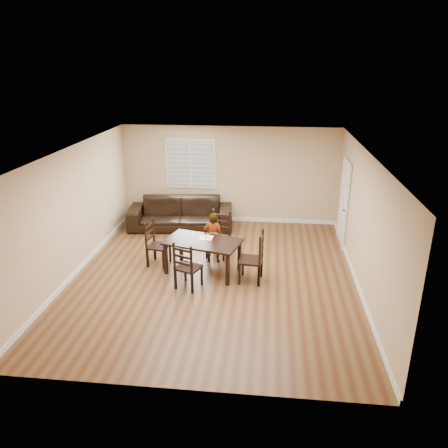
{
  "coord_description": "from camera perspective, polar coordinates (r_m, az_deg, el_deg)",
  "views": [
    {
      "loc": [
        1.12,
        -8.35,
        4.36
      ],
      "look_at": [
        0.16,
        0.53,
        1.0
      ],
      "focal_mm": 35.0,
      "sensor_mm": 36.0,
      "label": 1
    }
  ],
  "objects": [
    {
      "name": "ground",
      "position": [
        9.49,
        -1.3,
        -6.75
      ],
      "size": [
        7.0,
        7.0,
        0.0
      ],
      "primitive_type": "plane",
      "color": "brown",
      "rests_on": "ground"
    },
    {
      "name": "room",
      "position": [
        8.97,
        -1.02,
        4.07
      ],
      "size": [
        6.04,
        7.04,
        2.72
      ],
      "color": "tan",
      "rests_on": "ground"
    },
    {
      "name": "dining_table",
      "position": [
        9.38,
        -2.8,
        -2.7
      ],
      "size": [
        1.76,
        1.27,
        0.74
      ],
      "rotation": [
        0.0,
        0.0,
        -0.26
      ],
      "color": "black",
      "rests_on": "ground"
    },
    {
      "name": "chair_near",
      "position": [
        10.31,
        -0.48,
        -1.43
      ],
      "size": [
        0.59,
        0.57,
        1.08
      ],
      "rotation": [
        0.0,
        0.0,
        -0.27
      ],
      "color": "black",
      "rests_on": "ground"
    },
    {
      "name": "chair_far",
      "position": [
        8.77,
        -5.12,
        -5.85
      ],
      "size": [
        0.59,
        0.57,
        1.02
      ],
      "rotation": [
        0.0,
        0.0,
        2.76
      ],
      "color": "black",
      "rests_on": "ground"
    },
    {
      "name": "chair_left",
      "position": [
        9.96,
        -9.22,
        -2.64
      ],
      "size": [
        0.51,
        0.53,
        1.04
      ],
      "rotation": [
        0.0,
        0.0,
        1.41
      ],
      "color": "black",
      "rests_on": "ground"
    },
    {
      "name": "chair_right",
      "position": [
        9.07,
        4.36,
        -4.65
      ],
      "size": [
        0.51,
        0.54,
        1.1
      ],
      "rotation": [
        0.0,
        0.0,
        -1.67
      ],
      "color": "black",
      "rests_on": "ground"
    },
    {
      "name": "child",
      "position": [
        9.89,
        -1.44,
        -1.8
      ],
      "size": [
        0.44,
        0.3,
        1.18
      ],
      "primitive_type": "imported",
      "rotation": [
        0.0,
        0.0,
        3.11
      ],
      "color": "gray",
      "rests_on": "ground"
    },
    {
      "name": "napkin",
      "position": [
        9.49,
        -2.37,
        -1.8
      ],
      "size": [
        0.3,
        0.3,
        0.0
      ],
      "primitive_type": "cube",
      "rotation": [
        0.0,
        0.0,
        -0.04
      ],
      "color": "white",
      "rests_on": "dining_table"
    },
    {
      "name": "donut",
      "position": [
        9.48,
        -2.26,
        -1.7
      ],
      "size": [
        0.1,
        0.1,
        0.03
      ],
      "color": "gold",
      "rests_on": "napkin"
    },
    {
      "name": "sofa",
      "position": [
        12.05,
        -5.69,
        1.38
      ],
      "size": [
        2.91,
        1.39,
        0.82
      ],
      "primitive_type": "imported",
      "rotation": [
        0.0,
        0.0,
        0.11
      ],
      "color": "black",
      "rests_on": "ground"
    }
  ]
}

